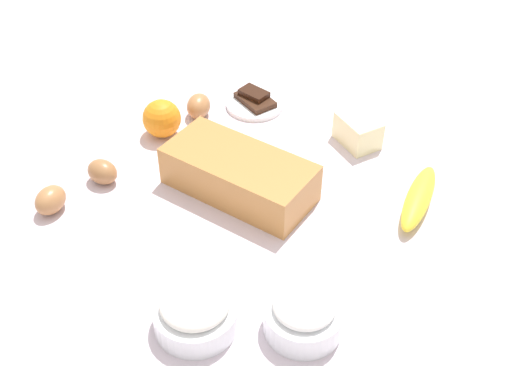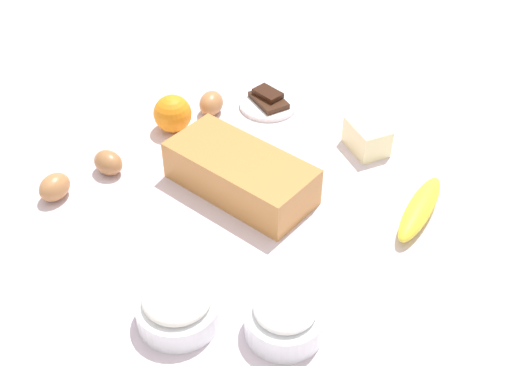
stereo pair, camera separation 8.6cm
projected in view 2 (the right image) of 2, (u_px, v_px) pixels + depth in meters
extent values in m
cube|color=silver|center=(256.00, 203.00, 1.21)|extent=(2.40, 2.40, 0.02)
cube|color=#B77A3D|center=(240.00, 173.00, 1.20)|extent=(0.30, 0.19, 0.08)
cube|color=black|center=(240.00, 172.00, 1.20)|extent=(0.29, 0.17, 0.07)
cylinder|color=white|center=(179.00, 311.00, 0.98)|extent=(0.13, 0.13, 0.04)
torus|color=white|center=(178.00, 303.00, 0.97)|extent=(0.13, 0.13, 0.01)
ellipsoid|color=white|center=(177.00, 298.00, 0.96)|extent=(0.11, 0.11, 0.04)
cylinder|color=white|center=(285.00, 321.00, 0.96)|extent=(0.12, 0.12, 0.05)
torus|color=white|center=(285.00, 313.00, 0.95)|extent=(0.12, 0.12, 0.01)
ellipsoid|color=white|center=(285.00, 308.00, 0.94)|extent=(0.09, 0.09, 0.03)
ellipsoid|color=yellow|center=(420.00, 208.00, 1.16)|extent=(0.11, 0.19, 0.04)
sphere|color=orange|center=(174.00, 113.00, 1.35)|extent=(0.08, 0.08, 0.08)
cube|color=#F4EDB2|center=(367.00, 137.00, 1.30)|extent=(0.10, 0.08, 0.06)
ellipsoid|color=#AC7446|center=(211.00, 103.00, 1.41)|extent=(0.08, 0.08, 0.05)
ellipsoid|color=#A16C41|center=(108.00, 163.00, 1.25)|extent=(0.07, 0.06, 0.05)
ellipsoid|color=#AB7446|center=(55.00, 187.00, 1.19)|extent=(0.07, 0.08, 0.05)
cylinder|color=white|center=(269.00, 104.00, 1.44)|extent=(0.13, 0.13, 0.01)
cube|color=#381E11|center=(269.00, 100.00, 1.43)|extent=(0.10, 0.07, 0.01)
cube|color=black|center=(268.00, 93.00, 1.43)|extent=(0.07, 0.05, 0.01)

